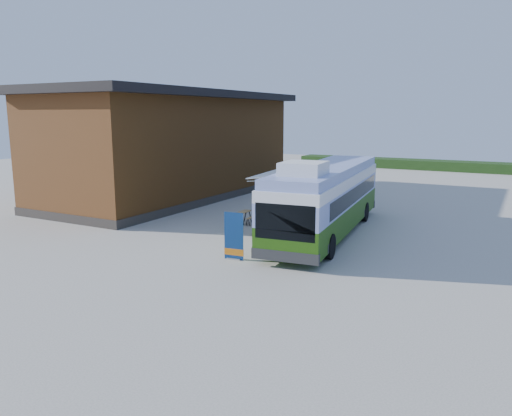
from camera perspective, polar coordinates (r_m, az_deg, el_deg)
The scene contains 10 objects.
ground at distance 22.89m, azimuth -3.82°, elevation -4.31°, with size 100.00×100.00×0.00m, color #BCB7AD.
barn at distance 36.44m, azimuth -9.47°, elevation 6.87°, with size 9.60×21.20×7.50m.
hedge at distance 57.04m, azimuth 24.61°, elevation 4.25°, with size 40.00×3.00×1.00m, color #264419.
bus at distance 24.88m, azimuth 8.07°, elevation 1.28°, with size 4.13×13.12×3.97m.
awning at distance 25.84m, azimuth 3.93°, elevation 3.92°, with size 3.31×4.81×0.54m.
banner at distance 20.53m, azimuth -2.55°, elevation -3.72°, with size 0.86×0.24×1.98m.
picnic_table at distance 27.32m, azimuth -1.39°, elevation -0.74°, with size 1.22×1.09×0.68m.
person_a at distance 24.26m, azimuth 0.33°, elevation -1.35°, with size 0.63×0.41×1.72m, color #999999.
person_b at distance 25.99m, azimuth 1.22°, elevation -0.53°, with size 0.84×0.65×1.73m, color #999999.
slurry_tanker at distance 37.37m, azimuth 8.63°, elevation 3.47°, with size 2.51×6.10×2.27m.
Camera 1 is at (11.90, -18.65, 5.90)m, focal length 35.00 mm.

